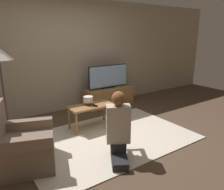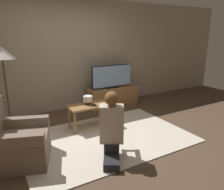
{
  "view_description": "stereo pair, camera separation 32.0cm",
  "coord_description": "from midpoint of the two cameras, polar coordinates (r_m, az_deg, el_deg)",
  "views": [
    {
      "loc": [
        -1.95,
        -2.94,
        1.79
      ],
      "look_at": [
        0.39,
        0.48,
        0.63
      ],
      "focal_mm": 35.0,
      "sensor_mm": 36.0,
      "label": 1
    },
    {
      "loc": [
        -1.68,
        -3.11,
        1.79
      ],
      "look_at": [
        0.39,
        0.48,
        0.63
      ],
      "focal_mm": 35.0,
      "sensor_mm": 36.0,
      "label": 2
    }
  ],
  "objects": [
    {
      "name": "ground_plane",
      "position": [
        3.95,
        0.95,
        -11.23
      ],
      "size": [
        10.0,
        10.0,
        0.0
      ],
      "primitive_type": "plane",
      "color": "brown"
    },
    {
      "name": "tv",
      "position": [
        5.47,
        1.72,
        4.85
      ],
      "size": [
        1.11,
        0.08,
        0.58
      ],
      "color": "black",
      "rests_on": "tv_stand"
    },
    {
      "name": "floor_lamp",
      "position": [
        4.39,
        -24.93,
        8.92
      ],
      "size": [
        0.47,
        0.47,
        1.57
      ],
      "color": "#4C4233",
      "rests_on": "ground_plane"
    },
    {
      "name": "wall_back",
      "position": [
        5.3,
        -9.91,
        10.14
      ],
      "size": [
        10.0,
        0.06,
        2.6
      ],
      "color": "tan",
      "rests_on": "ground_plane"
    },
    {
      "name": "coffee_table",
      "position": [
        4.26,
        -3.44,
        -3.3
      ],
      "size": [
        0.87,
        0.41,
        0.47
      ],
      "color": "olive",
      "rests_on": "ground_plane"
    },
    {
      "name": "table_lamp",
      "position": [
        4.23,
        -4.15,
        -1.14
      ],
      "size": [
        0.18,
        0.18,
        0.17
      ],
      "color": "#4C3823",
      "rests_on": "coffee_table"
    },
    {
      "name": "armchair",
      "position": [
        3.37,
        -21.43,
        -11.82
      ],
      "size": [
        1.01,
        0.98,
        0.91
      ],
      "rotation": [
        0.0,
        0.0,
        1.24
      ],
      "color": "#7A6656",
      "rests_on": "ground_plane"
    },
    {
      "name": "tv_stand",
      "position": [
        5.59,
        1.69,
        -0.47
      ],
      "size": [
        1.29,
        0.47,
        0.47
      ],
      "color": "olive",
      "rests_on": "ground_plane"
    },
    {
      "name": "person_kneeling",
      "position": [
        3.15,
        2.83,
        -8.12
      ],
      "size": [
        0.62,
        0.82,
        1.01
      ],
      "rotation": [
        0.0,
        0.0,
        2.62
      ],
      "color": "#232328",
      "rests_on": "rug"
    },
    {
      "name": "remote",
      "position": [
        4.18,
        -2.47,
        -2.65
      ],
      "size": [
        0.04,
        0.15,
        0.02
      ],
      "color": "black",
      "rests_on": "coffee_table"
    },
    {
      "name": "rug",
      "position": [
        3.95,
        0.95,
        -11.12
      ],
      "size": [
        2.87,
        1.92,
        0.02
      ],
      "color": "beige",
      "rests_on": "ground_plane"
    }
  ]
}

